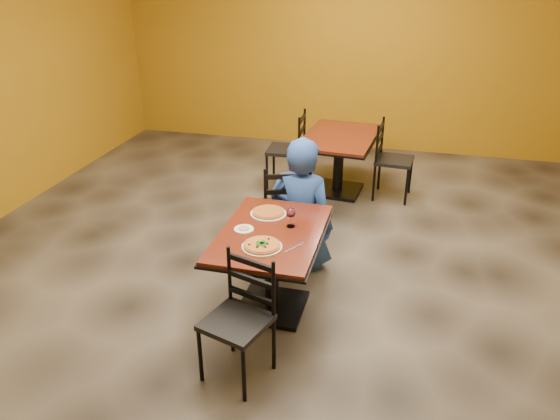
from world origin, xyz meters
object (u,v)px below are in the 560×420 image
(chair_second_left, at_px, (286,150))
(side_plate, at_px, (244,229))
(table_main, at_px, (271,252))
(chair_second_right, at_px, (394,161))
(chair_main_far, at_px, (286,209))
(chair_main_near, at_px, (236,323))
(pizza_far, at_px, (268,212))
(wine_glass, at_px, (291,217))
(diner, at_px, (301,203))
(plate_far, at_px, (268,214))
(table_second, at_px, (339,150))
(pizza_main, at_px, (262,245))
(plate_main, at_px, (262,247))

(chair_second_left, bearing_deg, side_plate, 3.85)
(table_main, distance_m, chair_second_right, 2.78)
(chair_main_far, height_order, chair_second_left, chair_main_far)
(chair_main_near, bearing_deg, pizza_far, 111.57)
(wine_glass, bearing_deg, diner, 94.43)
(chair_main_near, relative_size, chair_main_far, 0.91)
(chair_main_near, distance_m, chair_second_right, 3.59)
(diner, height_order, plate_far, diner)
(table_main, height_order, chair_main_near, chair_main_near)
(side_plate, bearing_deg, table_second, 81.92)
(pizza_main, xyz_separation_m, pizza_far, (-0.11, 0.57, 0.00))
(chair_second_left, relative_size, pizza_far, 3.56)
(chair_second_left, xyz_separation_m, wine_glass, (0.66, -2.53, 0.34))
(table_main, height_order, chair_second_right, chair_second_right)
(plate_far, bearing_deg, pizza_main, -79.45)
(plate_main, relative_size, plate_far, 1.00)
(plate_far, height_order, side_plate, same)
(chair_main_far, xyz_separation_m, plate_far, (-0.00, -0.63, 0.25))
(chair_main_far, distance_m, diner, 0.28)
(table_main, height_order, chair_second_left, chair_second_left)
(table_main, xyz_separation_m, table_second, (0.16, 2.65, 0.00))
(side_plate, bearing_deg, chair_second_left, 96.47)
(pizza_main, distance_m, pizza_far, 0.58)
(plate_main, distance_m, side_plate, 0.33)
(chair_main_near, xyz_separation_m, plate_far, (-0.08, 1.14, 0.30))
(table_main, bearing_deg, plate_far, 109.65)
(chair_second_right, xyz_separation_m, plate_main, (-0.84, -2.92, 0.27))
(table_second, bearing_deg, pizza_far, -96.43)
(plate_main, bearing_deg, chair_main_near, -92.56)
(chair_main_near, distance_m, side_plate, 0.88)
(diner, height_order, wine_glass, diner)
(chair_second_right, height_order, side_plate, chair_second_right)
(chair_main_near, distance_m, pizza_main, 0.65)
(table_second, distance_m, diner, 1.86)
(wine_glass, bearing_deg, plate_main, -108.71)
(plate_main, height_order, wine_glass, wine_glass)
(plate_main, bearing_deg, diner, 85.67)
(chair_second_left, distance_m, diner, 1.96)
(chair_main_near, bearing_deg, plate_main, 104.96)
(chair_main_near, relative_size, plate_far, 2.96)
(table_main, bearing_deg, chair_second_left, 101.23)
(chair_second_right, relative_size, plate_main, 3.10)
(diner, relative_size, pizza_far, 4.65)
(side_plate, bearing_deg, chair_main_far, 83.09)
(diner, distance_m, plate_main, 1.07)
(chair_main_near, distance_m, diner, 1.64)
(pizza_main, bearing_deg, chair_main_far, 94.96)
(plate_far, height_order, pizza_far, pizza_far)
(side_plate, bearing_deg, wine_glass, 22.92)
(chair_main_near, distance_m, plate_far, 1.18)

